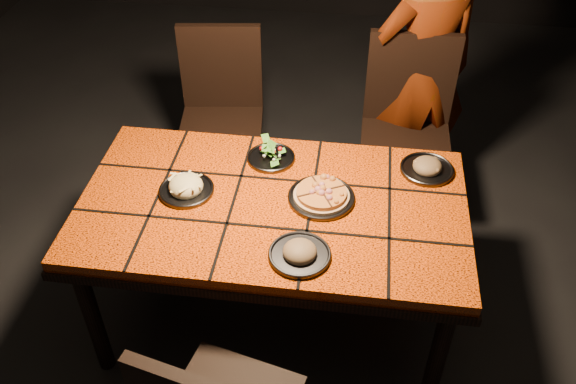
# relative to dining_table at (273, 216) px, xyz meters

# --- Properties ---
(room_shell) EXTENTS (6.04, 7.04, 3.08)m
(room_shell) POSITION_rel_dining_table_xyz_m (0.00, 0.00, 0.83)
(room_shell) COLOR black
(room_shell) RESTS_ON ground
(dining_table) EXTENTS (1.62, 0.92, 0.75)m
(dining_table) POSITION_rel_dining_table_xyz_m (0.00, 0.00, 0.00)
(dining_table) COLOR #D84606
(dining_table) RESTS_ON ground
(chair_far_left) EXTENTS (0.51, 0.51, 1.00)m
(chair_far_left) POSITION_rel_dining_table_xyz_m (-0.44, 0.97, -0.10)
(chair_far_left) COLOR black
(chair_far_left) RESTS_ON ground
(chair_far_right) EXTENTS (0.47, 0.47, 1.04)m
(chair_far_right) POSITION_rel_dining_table_xyz_m (0.58, 0.92, -0.08)
(chair_far_right) COLOR black
(chair_far_right) RESTS_ON ground
(diner) EXTENTS (0.66, 0.54, 1.55)m
(diner) POSITION_rel_dining_table_xyz_m (0.65, 1.11, 0.10)
(diner) COLOR brown
(diner) RESTS_ON ground
(plate_pizza) EXTENTS (0.31, 0.31, 0.04)m
(plate_pizza) POSITION_rel_dining_table_xyz_m (0.20, 0.05, 0.10)
(plate_pizza) COLOR #3C3C41
(plate_pizza) RESTS_ON dining_table
(plate_pasta) EXTENTS (0.23, 0.23, 0.08)m
(plate_pasta) POSITION_rel_dining_table_xyz_m (-0.37, 0.02, 0.10)
(plate_pasta) COLOR #3C3C41
(plate_pasta) RESTS_ON dining_table
(plate_salad) EXTENTS (0.21, 0.21, 0.07)m
(plate_salad) POSITION_rel_dining_table_xyz_m (-0.05, 0.29, 0.10)
(plate_salad) COLOR #3C3C41
(plate_salad) RESTS_ON dining_table
(plate_mushroom_a) EXTENTS (0.24, 0.24, 0.08)m
(plate_mushroom_a) POSITION_rel_dining_table_xyz_m (0.15, -0.29, 0.10)
(plate_mushroom_a) COLOR #3C3C41
(plate_mushroom_a) RESTS_ON dining_table
(plate_mushroom_b) EXTENTS (0.23, 0.23, 0.08)m
(plate_mushroom_b) POSITION_rel_dining_table_xyz_m (0.64, 0.29, 0.10)
(plate_mushroom_b) COLOR #3C3C41
(plate_mushroom_b) RESTS_ON dining_table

